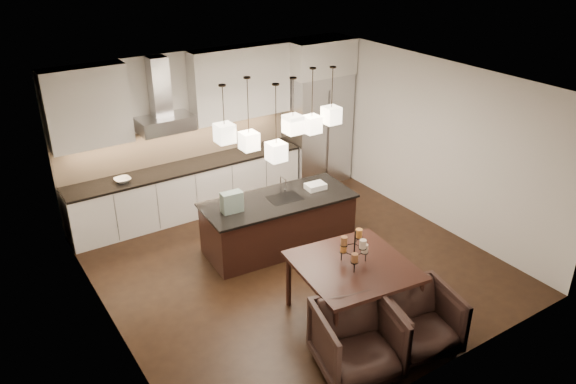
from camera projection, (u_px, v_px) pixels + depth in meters
floor at (295, 265)px, 8.57m from camera, size 5.50×5.50×0.02m
ceiling at (296, 84)px, 7.34m from camera, size 5.50×5.50×0.02m
wall_back at (210, 127)px, 10.03m from camera, size 5.50×0.02×2.80m
wall_front at (442, 274)px, 5.88m from camera, size 5.50×0.02×2.80m
wall_left at (101, 235)px, 6.60m from camera, size 0.02×5.50×2.80m
wall_right at (434, 143)px, 9.31m from camera, size 0.02×5.50×2.80m
refrigerator at (317, 129)px, 10.92m from camera, size 1.20×0.72×2.15m
fridge_panel at (319, 57)px, 10.31m from camera, size 1.26×0.72×0.65m
lower_cabinets at (189, 190)px, 9.90m from camera, size 4.21×0.62×0.88m
countertop at (187, 167)px, 9.70m from camera, size 4.21×0.66×0.04m
backsplash at (179, 143)px, 9.78m from camera, size 4.21×0.02×0.63m
upper_cab_left at (87, 107)px, 8.52m from camera, size 1.25×0.35×1.25m
upper_cab_right at (241, 83)px, 9.83m from camera, size 1.85×0.35×1.25m
hood_canopy at (165, 124)px, 9.23m from camera, size 0.90×0.52×0.24m
hood_chimney at (159, 86)px, 9.05m from camera, size 0.30×0.28×0.96m
fruit_bowl at (123, 180)px, 9.07m from camera, size 0.27×0.27×0.06m
island_body at (279, 224)px, 8.87m from camera, size 2.37×1.09×0.81m
island_top at (278, 200)px, 8.69m from camera, size 2.45×1.17×0.04m
faucet at (281, 185)px, 8.72m from camera, size 0.11×0.23×0.35m
tote_bag at (232, 202)px, 8.24m from camera, size 0.32×0.19×0.31m
food_container at (316, 186)px, 8.99m from camera, size 0.33×0.24×0.09m
dining_table at (352, 291)px, 7.25m from camera, size 1.54×1.54×0.83m
candelabra at (354, 248)px, 6.96m from camera, size 0.44×0.44×0.49m
candle_a at (365, 248)px, 7.04m from camera, size 0.09×0.09×0.11m
candle_b at (343, 248)px, 7.06m from camera, size 0.09×0.09×0.11m
candle_c at (355, 258)px, 6.84m from camera, size 0.09×0.09×0.11m
candle_d at (359, 233)px, 7.03m from camera, size 0.09×0.09×0.11m
candle_e at (344, 241)px, 6.86m from camera, size 0.09×0.09×0.11m
candle_f at (363, 244)px, 6.80m from camera, size 0.09×0.09×0.11m
armchair_left at (357, 340)px, 6.40m from camera, size 1.10×1.11×0.84m
armchair_right at (420, 320)px, 6.76m from camera, size 1.01×1.02×0.78m
pendant_a at (225, 133)px, 7.63m from camera, size 0.24×0.24×0.26m
pendant_b at (249, 141)px, 8.10m from camera, size 0.24×0.24×0.26m
pendant_c at (293, 124)px, 7.97m from camera, size 0.24×0.24×0.26m
pendant_d at (312, 124)px, 8.57m from camera, size 0.24×0.24×0.26m
pendant_e at (331, 115)px, 8.58m from camera, size 0.24×0.24×0.26m
pendant_f at (276, 152)px, 7.80m from camera, size 0.24×0.24×0.26m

